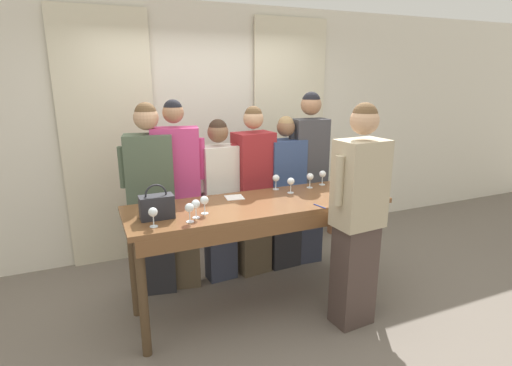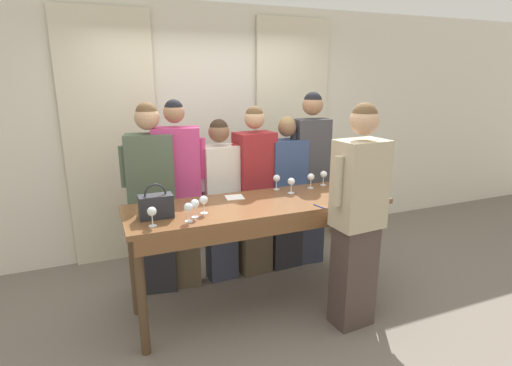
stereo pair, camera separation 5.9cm
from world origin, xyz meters
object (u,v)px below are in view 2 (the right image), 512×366
object	(u,v)px
wine_glass_back_mid	(277,179)
wine_bottle	(363,187)
wine_glass_center_right	(291,182)
wine_glass_back_right	(311,177)
potted_plant	(341,208)
handbag	(156,206)
guest_navy_coat	(286,193)
wine_glass_front_right	(152,212)
guest_beige_cap	(310,176)
wine_glass_back_left	(204,201)
host_pouring	(358,217)
guest_olive_jacket	(153,197)
wine_glass_front_left	(324,175)
wine_glass_center_left	(188,208)
wine_glass_front_mid	(195,204)
tasting_bar	(260,217)
guest_pink_top	(178,195)
guest_cream_sweater	(220,198)
wine_glass_center_mid	(347,190)
guest_striped_shirt	(255,191)

from	to	relation	value
wine_glass_back_mid	wine_bottle	bearing A→B (deg)	-46.30
wine_glass_center_right	wine_glass_back_right	size ratio (longest dim) A/B	1.00
wine_bottle	potted_plant	size ratio (longest dim) A/B	0.50
handbag	guest_navy_coat	size ratio (longest dim) A/B	0.16
wine_glass_front_right	guest_beige_cap	xyz separation A→B (m)	(1.77, 0.85, -0.10)
wine_glass_front_right	wine_glass_back_left	size ratio (longest dim) A/B	1.00
wine_glass_center_right	host_pouring	bearing A→B (deg)	-70.45
guest_olive_jacket	potted_plant	bearing A→B (deg)	12.96
wine_glass_front_left	wine_glass_back_left	size ratio (longest dim) A/B	1.00
handbag	wine_glass_center_right	xyz separation A→B (m)	(1.24, 0.19, 0.01)
wine_glass_center_left	guest_navy_coat	world-z (taller)	guest_navy_coat
wine_glass_front_mid	wine_glass_back_right	bearing A→B (deg)	17.50
guest_olive_jacket	wine_glass_front_left	bearing A→B (deg)	-12.78
wine_bottle	wine_glass_back_left	bearing A→B (deg)	172.48
tasting_bar	guest_olive_jacket	world-z (taller)	guest_olive_jacket
wine_glass_front_left	wine_glass_center_right	size ratio (longest dim) A/B	1.00
wine_glass_center_right	guest_pink_top	distance (m)	1.07
wine_glass_front_left	wine_glass_back_left	bearing A→B (deg)	-164.33
wine_glass_back_mid	host_pouring	bearing A→B (deg)	-69.44
wine_glass_back_left	guest_cream_sweater	size ratio (longest dim) A/B	0.09
wine_glass_front_mid	guest_beige_cap	size ratio (longest dim) A/B	0.08
wine_glass_front_left	guest_pink_top	distance (m)	1.41
wine_glass_front_left	wine_glass_center_mid	bearing A→B (deg)	-100.40
wine_bottle	wine_glass_front_left	bearing A→B (deg)	96.19
wine_bottle	wine_glass_front_mid	size ratio (longest dim) A/B	2.27
wine_bottle	wine_glass_back_right	size ratio (longest dim) A/B	2.27
guest_cream_sweater	host_pouring	size ratio (longest dim) A/B	0.89
guest_striped_shirt	potted_plant	size ratio (longest dim) A/B	2.70
wine_glass_front_mid	host_pouring	world-z (taller)	host_pouring
guest_navy_coat	handbag	bearing A→B (deg)	-154.51
guest_olive_jacket	guest_striped_shirt	bearing A→B (deg)	-0.00
wine_glass_back_left	guest_beige_cap	distance (m)	1.55
wine_glass_back_left	guest_olive_jacket	size ratio (longest dim) A/B	0.08
guest_navy_coat	potted_plant	size ratio (longest dim) A/B	2.53
wine_glass_center_left	guest_cream_sweater	world-z (taller)	guest_cream_sweater
handbag	guest_navy_coat	world-z (taller)	guest_navy_coat
guest_striped_shirt	wine_glass_back_mid	bearing A→B (deg)	-74.84
wine_glass_center_mid	tasting_bar	bearing A→B (deg)	160.51
wine_glass_front_mid	guest_navy_coat	size ratio (longest dim) A/B	0.09
wine_glass_center_left	handbag	bearing A→B (deg)	139.56
tasting_bar	guest_navy_coat	distance (m)	0.87
wine_glass_front_right	guest_navy_coat	size ratio (longest dim) A/B	0.09
wine_glass_front_left	potted_plant	bearing A→B (deg)	46.81
wine_glass_front_mid	wine_glass_center_right	distance (m)	1.01
wine_glass_back_left	potted_plant	distance (m)	2.63
guest_olive_jacket	host_pouring	size ratio (longest dim) A/B	0.98
guest_pink_top	guest_navy_coat	xyz separation A→B (m)	(1.13, -0.00, -0.11)
wine_bottle	guest_pink_top	size ratio (longest dim) A/B	0.18
guest_pink_top	guest_olive_jacket	bearing A→B (deg)	-180.00
wine_glass_front_right	wine_glass_center_right	xyz separation A→B (m)	(1.29, 0.36, 0.00)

